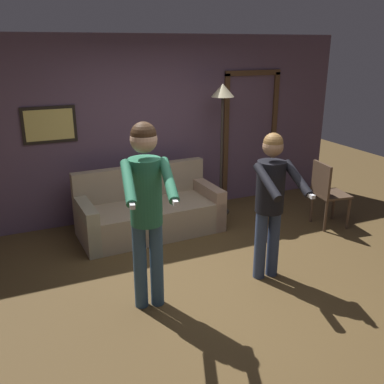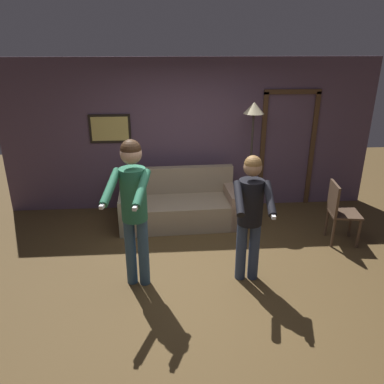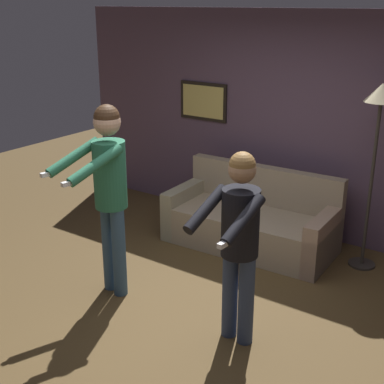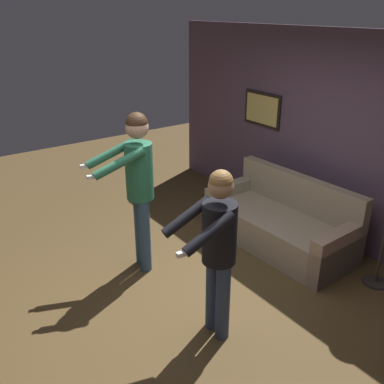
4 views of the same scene
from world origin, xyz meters
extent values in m
plane|color=#503C20|center=(0.00, 0.00, 0.00)|extent=(12.00, 12.00, 0.00)
cube|color=#584357|center=(0.00, 2.27, 1.30)|extent=(6.40, 0.06, 2.60)
cube|color=black|center=(-1.36, 2.22, 1.46)|extent=(0.69, 0.02, 0.48)
cube|color=#D3BD63|center=(-1.36, 2.21, 1.46)|extent=(0.61, 0.01, 0.40)
cube|color=gray|center=(-0.24, 1.52, 0.21)|extent=(1.93, 0.92, 0.42)
cube|color=gray|center=(-0.26, 1.88, 0.65)|extent=(1.90, 0.21, 0.45)
cube|color=gray|center=(-1.11, 1.49, 0.29)|extent=(0.19, 0.86, 0.58)
cube|color=tan|center=(0.63, 1.55, 0.29)|extent=(0.19, 0.86, 0.58)
cylinder|color=#332D28|center=(0.98, 1.81, 0.01)|extent=(0.28, 0.28, 0.02)
cylinder|color=#332D28|center=(0.98, 1.81, 0.89)|extent=(0.04, 0.04, 1.73)
cone|color=#F9EAB7|center=(0.98, 1.81, 1.85)|extent=(0.33, 0.33, 0.18)
cylinder|color=#355371|center=(-0.89, -0.09, 0.44)|extent=(0.13, 0.13, 0.88)
cylinder|color=#355371|center=(-0.74, -0.12, 0.44)|extent=(0.13, 0.13, 0.88)
cylinder|color=#286B4C|center=(-0.82, -0.10, 1.19)|extent=(0.30, 0.30, 0.62)
sphere|color=tan|center=(-0.82, -0.10, 1.67)|extent=(0.24, 0.24, 0.24)
sphere|color=#382314|center=(-0.82, -0.10, 1.72)|extent=(0.23, 0.23, 0.23)
cylinder|color=#286B4C|center=(-1.03, -0.32, 1.37)|extent=(0.19, 0.55, 0.28)
cube|color=white|center=(-1.08, -0.57, 1.28)|extent=(0.07, 0.15, 0.04)
cylinder|color=#286B4C|center=(-0.70, -0.39, 1.37)|extent=(0.19, 0.55, 0.28)
cube|color=white|center=(-0.75, -0.64, 1.28)|extent=(0.07, 0.15, 0.04)
cylinder|color=#324161|center=(0.47, -0.09, 0.39)|extent=(0.13, 0.13, 0.78)
cylinder|color=#324161|center=(0.63, -0.10, 0.39)|extent=(0.13, 0.13, 0.78)
cylinder|color=black|center=(0.55, -0.10, 1.05)|extent=(0.30, 0.30, 0.55)
sphere|color=#9E7556|center=(0.55, -0.10, 1.48)|extent=(0.21, 0.21, 0.21)
sphere|color=brown|center=(0.55, -0.10, 1.52)|extent=(0.20, 0.20, 0.20)
cylinder|color=black|center=(0.36, -0.30, 1.19)|extent=(0.12, 0.48, 0.29)
cylinder|color=black|center=(0.70, -0.33, 1.19)|extent=(0.12, 0.48, 0.29)
cube|color=white|center=(0.69, -0.55, 1.09)|extent=(0.05, 0.15, 0.04)
camera|label=1|loc=(-1.93, -3.62, 2.47)|focal=40.00mm
camera|label=2|loc=(-0.44, -4.09, 2.79)|focal=35.00mm
camera|label=3|loc=(2.43, -3.44, 2.68)|focal=50.00mm
camera|label=4|loc=(3.00, -2.14, 2.82)|focal=40.00mm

